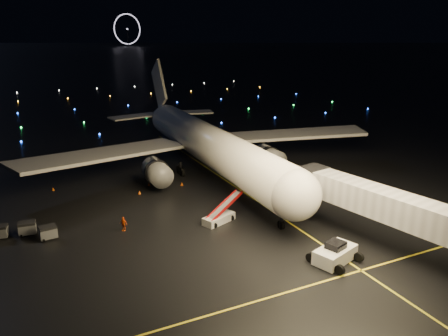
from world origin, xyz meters
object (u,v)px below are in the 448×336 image
at_px(pushback_tug, 335,252).
at_px(crew_c, 123,224).
at_px(airliner, 201,120).
at_px(belt_loader, 219,211).
at_px(baggage_cart_1, 27,228).
at_px(baggage_cart_0, 48,233).

distance_m(pushback_tug, crew_c, 24.28).
relative_size(airliner, belt_loader, 9.64).
height_order(pushback_tug, baggage_cart_1, pushback_tug).
height_order(belt_loader, crew_c, belt_loader).
xyz_separation_m(belt_loader, crew_c, (-11.12, 2.75, -0.65)).
xyz_separation_m(belt_loader, baggage_cart_1, (-21.36, 6.47, -0.72)).
height_order(airliner, pushback_tug, airliner).
bearing_deg(belt_loader, crew_c, 144.80).
xyz_separation_m(airliner, baggage_cart_1, (-28.00, -14.72, -7.75)).
height_order(crew_c, baggage_cart_1, crew_c).
bearing_deg(airliner, pushback_tug, -88.60).
distance_m(airliner, baggage_cart_1, 32.57).
bearing_deg(crew_c, baggage_cart_0, -144.29).
relative_size(airliner, baggage_cart_0, 32.81).
bearing_deg(baggage_cart_0, pushback_tug, -42.67).
relative_size(pushback_tug, baggage_cart_0, 2.55).
distance_m(belt_loader, baggage_cart_1, 22.33).
height_order(pushback_tug, crew_c, pushback_tug).
bearing_deg(baggage_cart_1, belt_loader, -11.33).
height_order(airliner, crew_c, airliner).
bearing_deg(pushback_tug, crew_c, 118.29).
bearing_deg(crew_c, baggage_cart_1, -153.58).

